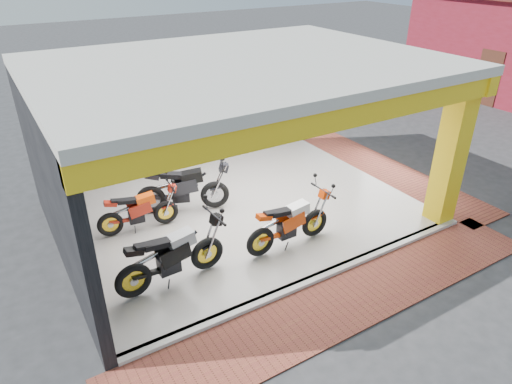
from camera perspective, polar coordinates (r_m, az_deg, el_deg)
ground at (r=9.83m, az=4.23°, el=-7.61°), size 80.00×80.00×0.00m
showroom_floor at (r=11.21m, az=-1.64°, el=-2.33°), size 8.00×6.00×0.10m
showroom_ceiling at (r=9.91m, az=-1.93°, el=15.69°), size 8.40×6.40×0.20m
back_wall at (r=13.09m, az=-8.63°, el=10.06°), size 8.20×0.20×3.50m
left_wall at (r=9.34m, az=-24.17°, el=0.28°), size 0.20×6.20×3.50m
corner_column at (r=10.97m, az=23.22°, el=4.49°), size 0.50×0.50×3.50m
header_beam_front at (r=7.61m, az=9.49°, el=9.17°), size 8.40×0.30×0.40m
header_beam_right at (r=12.40m, az=15.04°, el=15.88°), size 0.30×6.40×0.40m
floor_kerb at (r=9.16m, az=7.97°, el=-10.47°), size 8.00×0.20×0.10m
paver_front at (r=8.75m, az=11.21°, el=-13.28°), size 9.00×1.40×0.03m
paver_right at (r=13.96m, az=15.72°, el=2.81°), size 1.40×7.00×0.03m
moto_hero at (r=9.89m, az=7.43°, el=-2.31°), size 2.16×0.82×1.32m
moto_row_a at (r=8.84m, az=-6.23°, el=-5.87°), size 2.35×0.96×1.41m
moto_row_b at (r=10.93m, az=-5.24°, el=1.26°), size 2.49×1.67×1.43m
moto_row_c at (r=10.50m, az=-11.34°, el=-1.19°), size 1.98×0.91×1.17m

